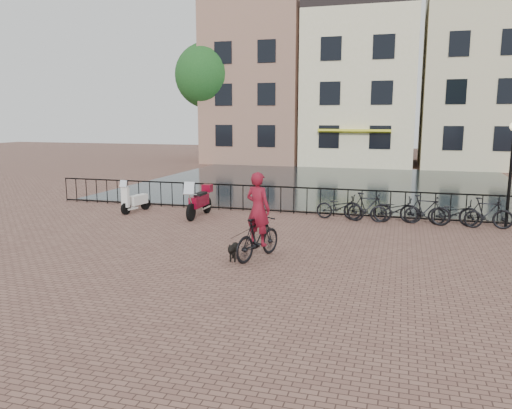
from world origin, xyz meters
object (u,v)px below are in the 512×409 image
(lamp_post, at_px, (512,155))
(cyclist, at_px, (258,221))
(dog, at_px, (234,251))
(scooter, at_px, (135,195))
(motorcycle, at_px, (199,198))

(lamp_post, distance_m, cyclist, 9.02)
(lamp_post, relative_size, dog, 4.57)
(dog, xyz_separation_m, scooter, (-5.71, 5.09, 0.42))
(lamp_post, distance_m, dog, 9.77)
(dog, relative_size, motorcycle, 0.38)
(lamp_post, distance_m, scooter, 13.21)
(cyclist, bearing_deg, lamp_post, -120.54)
(lamp_post, relative_size, scooter, 2.33)
(dog, xyz_separation_m, motorcycle, (-3.02, 4.92, 0.46))
(dog, relative_size, scooter, 0.51)
(lamp_post, height_order, cyclist, lamp_post)
(dog, distance_m, scooter, 7.66)
(cyclist, bearing_deg, scooter, -18.10)
(dog, bearing_deg, lamp_post, 31.18)
(cyclist, distance_m, scooter, 7.88)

